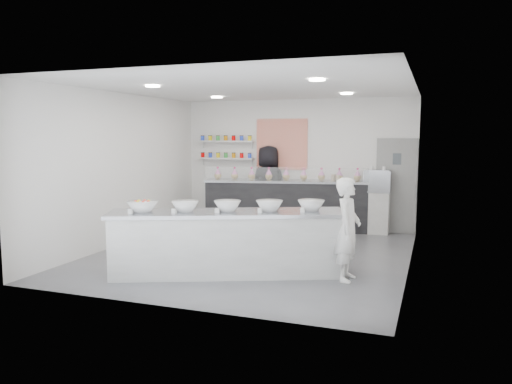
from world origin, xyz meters
TOP-DOWN VIEW (x-y plane):
  - floor at (0.00, 0.00)m, footprint 6.00×6.00m
  - ceiling at (0.00, 0.00)m, footprint 6.00×6.00m
  - back_wall at (0.00, 3.00)m, footprint 5.50×0.00m
  - left_wall at (-2.75, 0.00)m, footprint 0.00×6.00m
  - right_wall at (2.75, 0.00)m, footprint 0.00×6.00m
  - back_door at (2.30, 2.97)m, footprint 0.88×0.04m
  - pattern_panel at (-0.35, 2.98)m, footprint 1.25×0.03m
  - jar_shelf_lower at (-1.75, 2.90)m, footprint 1.45×0.22m
  - jar_shelf_upper at (-1.75, 2.90)m, footprint 1.45×0.22m
  - preserve_jars at (-1.75, 2.88)m, footprint 1.45×0.10m
  - downlight_0 at (-1.40, -1.00)m, footprint 0.24×0.24m
  - downlight_1 at (1.40, -1.00)m, footprint 0.24×0.24m
  - downlight_2 at (-1.40, 1.60)m, footprint 0.24×0.24m
  - downlight_3 at (1.40, 1.60)m, footprint 0.24×0.24m
  - prep_counter at (0.10, -1.36)m, footprint 3.69×2.17m
  - back_bar at (-0.10, 2.53)m, footprint 3.76×1.38m
  - sneeze_guard at (-0.04, 2.22)m, footprint 3.58×0.72m
  - espresso_ledge at (1.55, 2.78)m, footprint 1.28×0.41m
  - espresso_machine at (1.92, 2.78)m, footprint 0.58×0.40m
  - cup_stacks at (1.00, 2.78)m, footprint 0.24×0.24m
  - prep_bowls at (0.10, -1.36)m, footprint 2.99×1.64m
  - label_cards at (-0.10, -1.85)m, footprint 2.66×0.04m
  - cookie_bags at (-0.10, 2.53)m, footprint 3.33×0.82m
  - woman_prep at (1.91, -1.04)m, footprint 0.38×0.57m
  - staff_left at (-0.66, 2.78)m, footprint 0.86×0.71m
  - staff_right at (-0.62, 2.78)m, footprint 1.02×0.75m

SIDE VIEW (x-z plane):
  - floor at x=0.00m, z-range 0.00..0.00m
  - espresso_ledge at x=1.55m, z-range 0.00..0.95m
  - prep_counter at x=0.10m, z-range 0.00..1.00m
  - back_bar at x=-0.10m, z-range 0.00..1.15m
  - woman_prep at x=1.91m, z-range 0.00..1.55m
  - staff_left at x=-0.66m, z-range 0.00..1.61m
  - staff_right at x=-0.62m, z-range 0.00..1.93m
  - label_cards at x=-0.10m, z-range 1.00..1.07m
  - back_door at x=2.30m, z-range 0.00..2.10m
  - prep_bowls at x=0.10m, z-range 1.00..1.16m
  - cup_stacks at x=1.00m, z-range 0.95..1.29m
  - espresso_machine at x=1.92m, z-range 0.95..1.39m
  - cookie_bags at x=-0.10m, z-range 1.15..1.43m
  - sneeze_guard at x=-0.04m, z-range 1.15..1.46m
  - back_wall at x=0.00m, z-range -1.25..4.25m
  - left_wall at x=-2.75m, z-range -1.50..4.50m
  - right_wall at x=2.75m, z-range -1.50..4.50m
  - jar_shelf_lower at x=-1.75m, z-range 1.58..1.62m
  - preserve_jars at x=-1.75m, z-range 1.60..2.16m
  - pattern_panel at x=-0.35m, z-range 1.35..2.55m
  - jar_shelf_upper at x=-1.75m, z-range 2.00..2.04m
  - downlight_0 at x=-1.40m, z-range 2.97..2.99m
  - downlight_1 at x=1.40m, z-range 2.97..2.99m
  - downlight_2 at x=-1.40m, z-range 2.97..2.99m
  - downlight_3 at x=1.40m, z-range 2.97..2.99m
  - ceiling at x=0.00m, z-range 3.00..3.00m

